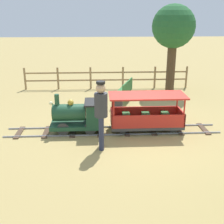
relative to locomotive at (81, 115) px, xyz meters
The scene contains 8 objects.
ground_plane 1.38m from the locomotive, 90.00° to the right, with size 60.00×60.00×0.00m, color #A38C51.
track 0.97m from the locomotive, 90.00° to the right, with size 0.78×5.70×0.04m.
locomotive is the anchor object (origin of this frame).
passenger_car 1.75m from the locomotive, 90.00° to the right, with size 0.84×2.00×0.97m.
conductor_person 1.23m from the locomotive, 152.63° to the right, with size 0.30×0.30×1.62m.
park_bench 2.76m from the locomotive, 29.47° to the right, with size 1.36×0.82×0.82m.
oak_tree_far 5.53m from the locomotive, 40.31° to the right, with size 1.62×1.62×3.34m.
fence_section 4.67m from the locomotive, 10.47° to the right, with size 0.08×6.78×0.90m.
Camera 1 is at (-7.21, 0.85, 3.08)m, focal length 46.55 mm.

